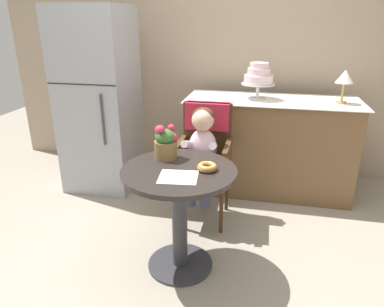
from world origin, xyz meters
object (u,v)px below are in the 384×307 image
cafe_table (179,199)px  table_lamp (345,78)px  flower_vase (165,142)px  tiered_cake_stand (259,77)px  refrigerator (99,101)px  wicker_chair (205,143)px  donut_front (207,167)px  seated_child (202,145)px

cafe_table → table_lamp: bearing=48.3°
cafe_table → table_lamp: (1.13, 1.27, 0.61)m
flower_vase → tiered_cake_stand: 1.29m
cafe_table → refrigerator: (-1.05, 1.10, 0.34)m
wicker_chair → flower_vase: size_ratio=4.06×
wicker_chair → refrigerator: refrigerator is taller
wicker_chair → table_lamp: size_ratio=3.35×
donut_front → tiered_cake_stand: 1.35m
seated_child → flower_vase: seated_child is taller
cafe_table → wicker_chair: 0.74m
donut_front → table_lamp: table_lamp is taller
cafe_table → flower_vase: size_ratio=3.06×
tiered_cake_stand → table_lamp: bearing=-2.7°
wicker_chair → donut_front: wicker_chair is taller
wicker_chair → donut_front: (0.14, -0.71, 0.10)m
cafe_table → refrigerator: size_ratio=0.42×
wicker_chair → table_lamp: (1.09, 0.54, 0.48)m
table_lamp → refrigerator: (-2.18, -0.17, -0.27)m
wicker_chair → flower_vase: (-0.17, -0.57, 0.19)m
donut_front → refrigerator: bearing=138.5°
donut_front → tiered_cake_stand: size_ratio=0.39×
seated_child → table_lamp: bearing=32.4°
tiered_cake_stand → cafe_table: bearing=-107.6°
table_lamp → donut_front: bearing=-127.4°
cafe_table → flower_vase: (-0.13, 0.16, 0.32)m
tiered_cake_stand → refrigerator: (-1.46, -0.20, -0.25)m
tiered_cake_stand → table_lamp: (0.72, -0.03, 0.02)m
flower_vase → tiered_cake_stand: tiered_cake_stand is taller
cafe_table → tiered_cake_stand: (0.41, 1.30, 0.59)m
seated_child → wicker_chair: bearing=90.0°
flower_vase → table_lamp: size_ratio=0.82×
cafe_table → wicker_chair: size_ratio=0.75×
seated_child → refrigerator: bearing=154.2°
cafe_table → flower_vase: 0.38m
tiered_cake_stand → wicker_chair: bearing=-123.3°
cafe_table → flower_vase: bearing=129.3°
donut_front → table_lamp: bearing=52.6°
donut_front → flower_vase: size_ratio=0.53×
flower_vase → seated_child: bearing=68.5°
refrigerator → donut_front: bearing=-41.5°
wicker_chair → tiered_cake_stand: 0.82m
tiered_cake_stand → table_lamp: tiered_cake_stand is taller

